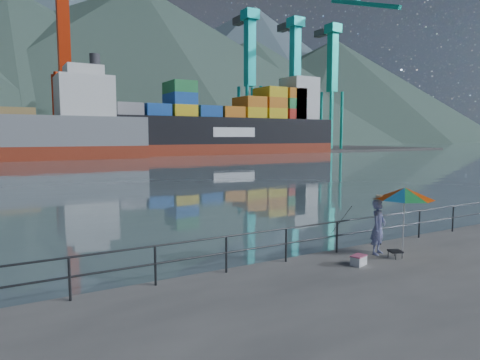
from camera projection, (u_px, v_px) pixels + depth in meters
The scene contains 13 objects.
ground at pixel (477, 331), 8.69m from camera, with size 24.00×11.00×0.50m, color #5F5D5A.
harbor_water at pixel (25, 149), 123.52m from camera, with size 500.00×280.00×0.00m, color slate.
far_dock at pixel (86, 152), 96.68m from camera, with size 200.00×40.00×0.40m, color #514F4C.
guardrail at pixel (312, 240), 13.09m from camera, with size 22.00×0.06×1.03m.
mountains at pixel (100, 70), 206.14m from camera, with size 600.00×332.80×80.00m.
port_cranes at pixel (186, 82), 97.78m from camera, with size 116.00×28.00×38.40m.
container_stacks at pixel (185, 140), 109.38m from camera, with size 58.00×8.40×7.80m.
fisherman at pixel (378, 227), 13.40m from camera, with size 0.63×0.41×1.72m, color navy.
beach_umbrella at pixel (405, 193), 13.07m from camera, with size 1.90×1.90×2.13m.
folding_stool at pixel (395, 254), 13.00m from camera, with size 0.47×0.47×0.24m.
cooler_bag at pixel (359, 261), 12.30m from camera, with size 0.45×0.30×0.26m, color silver.
fishing_rod at pixel (340, 247), 14.28m from camera, with size 0.02×0.02×2.28m, color black.
container_ship at pixel (231, 126), 94.72m from camera, with size 53.97×8.99×18.10m.
Camera 1 is at (-8.36, -8.28, 3.70)m, focal length 32.00 mm.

